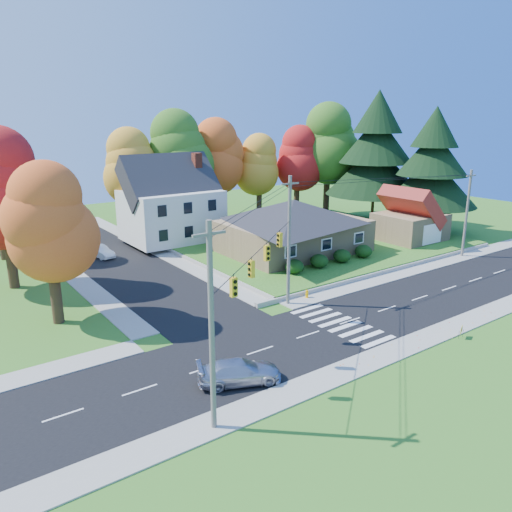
{
  "coord_description": "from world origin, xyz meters",
  "views": [
    {
      "loc": [
        -24.84,
        -22.93,
        14.19
      ],
      "look_at": [
        -2.55,
        8.0,
        3.44
      ],
      "focal_mm": 35.0,
      "sensor_mm": 36.0,
      "label": 1
    }
  ],
  "objects": [
    {
      "name": "road_main",
      "position": [
        0.0,
        0.0,
        0.01
      ],
      "size": [
        90.0,
        8.0,
        0.02
      ],
      "primitive_type": "cube",
      "color": "black",
      "rests_on": "ground"
    },
    {
      "name": "tree_lot_5",
      "position": [
        26.0,
        30.0,
        10.27
      ],
      "size": [
        8.4,
        8.4,
        15.64
      ],
      "color": "#3F2A19",
      "rests_on": "lawn"
    },
    {
      "name": "fire_hydrant",
      "position": [
        0.56,
        5.31,
        0.34
      ],
      "size": [
        0.41,
        0.32,
        0.72
      ],
      "color": "#FFAD00",
      "rests_on": "ground"
    },
    {
      "name": "conifer_east_a",
      "position": [
        27.0,
        22.0,
        9.39
      ],
      "size": [
        12.8,
        12.8,
        16.96
      ],
      "color": "#3F2A19",
      "rests_on": "lawn"
    },
    {
      "name": "yard_sign",
      "position": [
        3.91,
        -6.26,
        0.57
      ],
      "size": [
        0.6,
        0.29,
        0.81
      ],
      "color": "black",
      "rests_on": "ground"
    },
    {
      "name": "tree_lot_2",
      "position": [
        10.0,
        34.0,
        8.96
      ],
      "size": [
        7.28,
        7.28,
        13.56
      ],
      "color": "#3F2A19",
      "rests_on": "lawn"
    },
    {
      "name": "tree_lot_3",
      "position": [
        16.0,
        33.0,
        7.65
      ],
      "size": [
        6.16,
        6.16,
        11.47
      ],
      "color": "#3F2A19",
      "rests_on": "lawn"
    },
    {
      "name": "silver_sedan",
      "position": [
        -11.23,
        -2.49,
        0.69
      ],
      "size": [
        5.0,
        3.52,
        1.34
      ],
      "primitive_type": "imported",
      "rotation": [
        0.0,
        0.0,
        1.18
      ],
      "color": "#ACAEBF",
      "rests_on": "road_main"
    },
    {
      "name": "garage",
      "position": [
        22.0,
        11.99,
        2.84
      ],
      "size": [
        7.3,
        6.3,
        4.6
      ],
      "color": "tan",
      "rests_on": "lawn"
    },
    {
      "name": "sidewalk_south",
      "position": [
        0.0,
        -5.0,
        0.04
      ],
      "size": [
        90.0,
        2.0,
        0.08
      ],
      "primitive_type": "cube",
      "color": "#9C9A90",
      "rests_on": "ground"
    },
    {
      "name": "ranch_house",
      "position": [
        8.0,
        16.0,
        3.27
      ],
      "size": [
        14.6,
        10.6,
        5.4
      ],
      "color": "tan",
      "rests_on": "lawn"
    },
    {
      "name": "traffic_infrastructure",
      "position": [
        -0.15,
        1.35,
        5.15
      ],
      "size": [
        38.1,
        10.66,
        10.0
      ],
      "color": "#666059",
      "rests_on": "ground"
    },
    {
      "name": "tree_lot_1",
      "position": [
        4.0,
        33.0,
        9.61
      ],
      "size": [
        7.84,
        7.84,
        14.6
      ],
      "color": "#3F2A19",
      "rests_on": "lawn"
    },
    {
      "name": "lawn",
      "position": [
        13.0,
        21.0,
        0.25
      ],
      "size": [
        30.0,
        30.0,
        0.5
      ],
      "primitive_type": "cube",
      "color": "#3D7923",
      "rests_on": "ground"
    },
    {
      "name": "hedge_row",
      "position": [
        7.5,
        9.8,
        1.14
      ],
      "size": [
        10.7,
        1.7,
        1.27
      ],
      "color": "#163A10",
      "rests_on": "lawn"
    },
    {
      "name": "tree_west_1",
      "position": [
        -18.0,
        22.0,
        8.46
      ],
      "size": [
        7.28,
        7.28,
        13.56
      ],
      "color": "#3F2A19",
      "rests_on": "ground"
    },
    {
      "name": "tree_lot_0",
      "position": [
        -2.0,
        34.0,
        8.31
      ],
      "size": [
        6.72,
        6.72,
        12.51
      ],
      "color": "#3F2A19",
      "rests_on": "lawn"
    },
    {
      "name": "tree_west_0",
      "position": [
        -17.0,
        12.0,
        7.15
      ],
      "size": [
        6.16,
        6.16,
        11.47
      ],
      "color": "#3F2A19",
      "rests_on": "ground"
    },
    {
      "name": "white_car",
      "position": [
        -8.85,
        26.87,
        0.64
      ],
      "size": [
        2.12,
        3.95,
        1.23
      ],
      "primitive_type": "imported",
      "rotation": [
        0.0,
        0.0,
        0.23
      ],
      "color": "silver",
      "rests_on": "road_cross"
    },
    {
      "name": "colonial_house",
      "position": [
        0.04,
        28.0,
        4.58
      ],
      "size": [
        10.4,
        8.4,
        9.6
      ],
      "color": "silver",
      "rests_on": "lawn"
    },
    {
      "name": "sidewalk_north",
      "position": [
        0.0,
        5.0,
        0.04
      ],
      "size": [
        90.0,
        2.0,
        0.08
      ],
      "primitive_type": "cube",
      "color": "#9C9A90",
      "rests_on": "ground"
    },
    {
      "name": "conifer_east_b",
      "position": [
        28.0,
        14.0,
        8.28
      ],
      "size": [
        11.2,
        11.2,
        14.84
      ],
      "color": "#3F2A19",
      "rests_on": "lawn"
    },
    {
      "name": "ground",
      "position": [
        0.0,
        0.0,
        0.0
      ],
      "size": [
        120.0,
        120.0,
        0.0
      ],
      "primitive_type": "plane",
      "color": "#3D7923"
    },
    {
      "name": "tree_lot_4",
      "position": [
        22.0,
        32.0,
        8.31
      ],
      "size": [
        6.72,
        6.72,
        12.51
      ],
      "color": "#3F2A19",
      "rests_on": "lawn"
    },
    {
      "name": "road_cross",
      "position": [
        -8.0,
        26.0,
        0.01
      ],
      "size": [
        8.0,
        44.0,
        0.02
      ],
      "primitive_type": "cube",
      "color": "black",
      "rests_on": "ground"
    }
  ]
}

